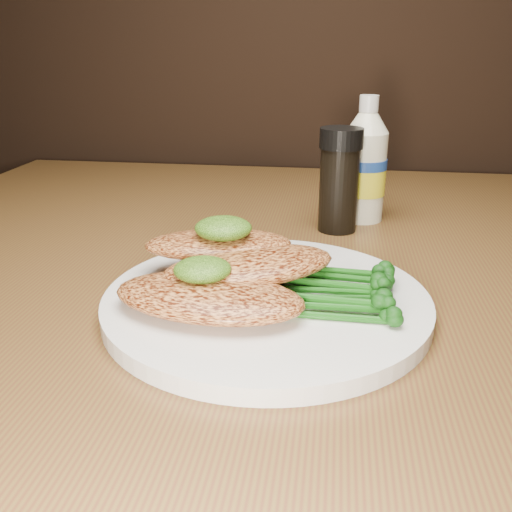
# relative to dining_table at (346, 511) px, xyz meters

# --- Properties ---
(dining_table) EXTENTS (1.20, 0.80, 0.75)m
(dining_table) POSITION_rel_dining_table_xyz_m (0.00, 0.00, 0.00)
(dining_table) COLOR #522D18
(dining_table) RESTS_ON floor
(plate) EXTENTS (0.27, 0.27, 0.01)m
(plate) POSITION_rel_dining_table_xyz_m (-0.09, -0.16, 0.38)
(plate) COLOR white
(plate) RESTS_ON dining_table
(chicken_front) EXTENTS (0.16, 0.10, 0.02)m
(chicken_front) POSITION_rel_dining_table_xyz_m (-0.13, -0.20, 0.40)
(chicken_front) COLOR #D48443
(chicken_front) RESTS_ON plate
(chicken_mid) EXTENTS (0.17, 0.14, 0.02)m
(chicken_mid) POSITION_rel_dining_table_xyz_m (-0.11, -0.15, 0.41)
(chicken_mid) COLOR #D48443
(chicken_mid) RESTS_ON plate
(chicken_back) EXTENTS (0.14, 0.09, 0.02)m
(chicken_back) POSITION_rel_dining_table_xyz_m (-0.14, -0.12, 0.42)
(chicken_back) COLOR #D48443
(chicken_back) RESTS_ON plate
(pesto_front) EXTENTS (0.05, 0.05, 0.02)m
(pesto_front) POSITION_rel_dining_table_xyz_m (-0.14, -0.19, 0.42)
(pesto_front) COLOR black
(pesto_front) RESTS_ON chicken_front
(pesto_back) EXTENTS (0.05, 0.05, 0.02)m
(pesto_back) POSITION_rel_dining_table_xyz_m (-0.13, -0.12, 0.43)
(pesto_back) COLOR black
(pesto_back) RESTS_ON chicken_back
(broccolini_bundle) EXTENTS (0.13, 0.11, 0.02)m
(broccolini_bundle) POSITION_rel_dining_table_xyz_m (-0.04, -0.16, 0.40)
(broccolini_bundle) COLOR #165412
(broccolini_bundle) RESTS_ON plate
(mayo_bottle) EXTENTS (0.07, 0.07, 0.15)m
(mayo_bottle) POSITION_rel_dining_table_xyz_m (-0.00, 0.11, 0.45)
(mayo_bottle) COLOR beige
(mayo_bottle) RESTS_ON dining_table
(pepper_grinder) EXTENTS (0.06, 0.06, 0.12)m
(pepper_grinder) POSITION_rel_dining_table_xyz_m (-0.03, 0.06, 0.44)
(pepper_grinder) COLOR black
(pepper_grinder) RESTS_ON dining_table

